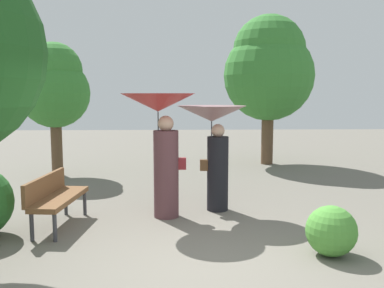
% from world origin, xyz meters
% --- Properties ---
extents(ground_plane, '(40.00, 40.00, 0.00)m').
position_xyz_m(ground_plane, '(0.00, 0.00, 0.00)').
color(ground_plane, '#6B665B').
extents(person_left, '(1.26, 1.26, 2.13)m').
position_xyz_m(person_left, '(-0.54, 2.18, 1.53)').
color(person_left, '#563338').
rests_on(person_left, ground).
extents(person_right, '(1.23, 1.23, 1.91)m').
position_xyz_m(person_right, '(0.39, 2.57, 1.42)').
color(person_right, black).
rests_on(person_right, ground).
extents(park_bench, '(0.64, 1.54, 0.83)m').
position_xyz_m(park_bench, '(-2.22, 1.69, 0.51)').
color(park_bench, '#38383D').
rests_on(park_bench, ground).
extents(tree_near_left, '(1.79, 1.79, 3.43)m').
position_xyz_m(tree_near_left, '(-3.40, 6.01, 2.32)').
color(tree_near_left, brown).
rests_on(tree_near_left, ground).
extents(tree_near_right, '(2.69, 2.69, 4.45)m').
position_xyz_m(tree_near_right, '(2.47, 7.62, 2.89)').
color(tree_near_right, brown).
rests_on(tree_near_right, ground).
extents(bush_behind_bench, '(0.67, 0.67, 0.67)m').
position_xyz_m(bush_behind_bench, '(1.74, 0.34, 0.33)').
color(bush_behind_bench, '#4C9338').
rests_on(bush_behind_bench, ground).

